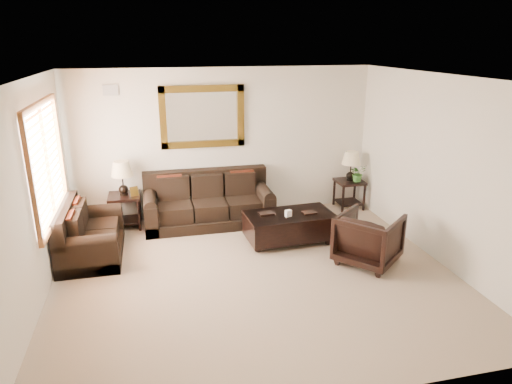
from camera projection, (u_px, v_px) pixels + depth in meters
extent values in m
cube|color=gray|center=(255.00, 273.00, 6.46)|extent=(5.50, 5.00, 0.01)
cube|color=white|center=(255.00, 78.00, 5.60)|extent=(5.50, 5.00, 0.01)
cube|color=beige|center=(224.00, 143.00, 8.34)|extent=(5.50, 0.01, 2.70)
cube|color=beige|center=(324.00, 271.00, 3.72)|extent=(5.50, 0.01, 2.70)
cube|color=beige|center=(31.00, 198.00, 5.44)|extent=(0.01, 5.00, 2.70)
cube|color=beige|center=(439.00, 170.00, 6.62)|extent=(0.01, 5.00, 2.70)
cube|color=white|center=(45.00, 163.00, 6.21)|extent=(0.01, 1.80, 1.50)
cube|color=brown|center=(39.00, 104.00, 5.97)|extent=(0.06, 1.96, 0.08)
cube|color=brown|center=(55.00, 217.00, 6.46)|extent=(0.06, 1.96, 0.08)
cube|color=brown|center=(32.00, 183.00, 5.35)|extent=(0.06, 0.08, 1.50)
cube|color=brown|center=(59.00, 148.00, 7.08)|extent=(0.06, 0.08, 1.50)
cube|color=brown|center=(47.00, 163.00, 6.21)|extent=(0.05, 0.05, 1.50)
cube|color=#4C330F|center=(202.00, 117.00, 8.07)|extent=(1.50, 0.06, 1.10)
cube|color=white|center=(202.00, 117.00, 8.08)|extent=(1.26, 0.01, 0.86)
cube|color=#999999|center=(110.00, 90.00, 7.59)|extent=(0.25, 0.02, 0.18)
cube|color=black|center=(209.00, 219.00, 8.19)|extent=(2.24, 0.97, 0.18)
cube|color=black|center=(205.00, 181.00, 8.34)|extent=(2.24, 0.22, 0.46)
cube|color=black|center=(175.00, 210.00, 7.97)|extent=(0.57, 0.79, 0.27)
cube|color=black|center=(209.00, 207.00, 8.10)|extent=(0.57, 0.79, 0.27)
cube|color=black|center=(242.00, 205.00, 8.23)|extent=(0.57, 0.79, 0.27)
cube|color=black|center=(151.00, 214.00, 7.91)|extent=(0.22, 0.97, 0.54)
cylinder|color=black|center=(150.00, 199.00, 7.83)|extent=(0.22, 0.95, 0.22)
cube|color=black|center=(264.00, 205.00, 8.35)|extent=(0.22, 0.97, 0.54)
cylinder|color=black|center=(264.00, 191.00, 8.26)|extent=(0.22, 0.95, 0.22)
cube|color=#5B1D0C|center=(170.00, 187.00, 8.03)|extent=(0.43, 0.19, 0.44)
cube|color=#5B1D0C|center=(242.00, 182.00, 8.31)|extent=(0.43, 0.19, 0.44)
cube|color=black|center=(93.00, 250.00, 6.98)|extent=(0.88, 1.48, 0.17)
cube|color=black|center=(65.00, 219.00, 6.74)|extent=(0.20, 1.48, 0.42)
cube|color=black|center=(91.00, 245.00, 6.67)|extent=(0.72, 0.51, 0.25)
cube|color=black|center=(94.00, 231.00, 7.17)|extent=(0.72, 0.51, 0.25)
cube|color=black|center=(87.00, 259.00, 6.34)|extent=(0.88, 0.20, 0.49)
cylinder|color=black|center=(85.00, 243.00, 6.26)|extent=(0.86, 0.20, 0.20)
cube|color=black|center=(96.00, 225.00, 7.52)|extent=(0.88, 0.20, 0.49)
cylinder|color=black|center=(94.00, 211.00, 7.44)|extent=(0.86, 0.20, 0.20)
cube|color=#5B1D0C|center=(74.00, 226.00, 6.49)|extent=(0.17, 0.39, 0.40)
cube|color=#5B1D0C|center=(80.00, 211.00, 7.07)|extent=(0.17, 0.39, 0.40)
cube|color=black|center=(124.00, 196.00, 7.90)|extent=(0.54, 0.54, 0.05)
cube|color=black|center=(127.00, 220.00, 8.05)|extent=(0.46, 0.46, 0.03)
cylinder|color=black|center=(111.00, 218.00, 7.73)|extent=(0.05, 0.05, 0.54)
cylinder|color=black|center=(139.00, 216.00, 7.83)|extent=(0.05, 0.05, 0.54)
cylinder|color=black|center=(113.00, 209.00, 8.16)|extent=(0.05, 0.05, 0.54)
cylinder|color=black|center=(139.00, 207.00, 8.26)|extent=(0.05, 0.05, 0.54)
sphere|color=black|center=(124.00, 190.00, 7.87)|extent=(0.17, 0.17, 0.17)
cylinder|color=black|center=(123.00, 180.00, 7.81)|extent=(0.02, 0.02, 0.35)
cone|color=beige|center=(122.00, 169.00, 7.75)|extent=(0.37, 0.37, 0.26)
cube|color=#4C330F|center=(134.00, 191.00, 7.82)|extent=(0.15, 0.10, 0.17)
cube|color=black|center=(350.00, 181.00, 8.84)|extent=(0.51, 0.51, 0.05)
cube|color=black|center=(348.00, 202.00, 8.97)|extent=(0.44, 0.44, 0.03)
cylinder|color=black|center=(343.00, 200.00, 8.68)|extent=(0.05, 0.05, 0.51)
cylinder|color=black|center=(364.00, 198.00, 8.77)|extent=(0.05, 0.05, 0.51)
cylinder|color=black|center=(334.00, 192.00, 9.08)|extent=(0.05, 0.05, 0.51)
cylinder|color=black|center=(354.00, 191.00, 9.18)|extent=(0.05, 0.05, 0.51)
sphere|color=black|center=(350.00, 176.00, 8.80)|extent=(0.16, 0.16, 0.16)
cylinder|color=black|center=(351.00, 167.00, 8.75)|extent=(0.02, 0.02, 0.34)
cone|color=beige|center=(351.00, 158.00, 8.69)|extent=(0.35, 0.35, 0.24)
sphere|color=black|center=(258.00, 248.00, 7.11)|extent=(0.13, 0.13, 0.13)
sphere|color=black|center=(328.00, 241.00, 7.36)|extent=(0.13, 0.13, 0.13)
sphere|color=black|center=(251.00, 235.00, 7.60)|extent=(0.13, 0.13, 0.13)
sphere|color=black|center=(317.00, 229.00, 7.86)|extent=(0.13, 0.13, 0.13)
cube|color=black|center=(289.00, 225.00, 7.41)|extent=(1.43, 0.83, 0.39)
cube|color=black|center=(289.00, 215.00, 7.35)|extent=(1.46, 0.85, 0.04)
cube|color=black|center=(266.00, 214.00, 7.31)|extent=(0.24, 0.17, 0.03)
cube|color=black|center=(309.00, 213.00, 7.36)|extent=(0.22, 0.16, 0.03)
cube|color=white|center=(288.00, 213.00, 7.22)|extent=(0.11, 0.09, 0.11)
imported|color=black|center=(369.00, 236.00, 6.65)|extent=(1.11, 1.12, 0.84)
imported|color=#2B581E|center=(358.00, 175.00, 8.73)|extent=(0.35, 0.38, 0.26)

